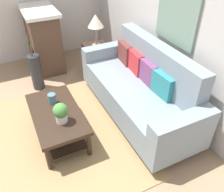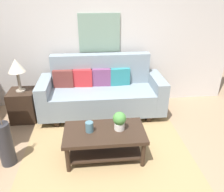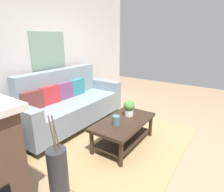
{
  "view_description": "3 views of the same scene",
  "coord_description": "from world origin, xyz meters",
  "px_view_note": "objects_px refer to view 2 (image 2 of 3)",
  "views": [
    {
      "loc": [
        2.35,
        0.1,
        2.39
      ],
      "look_at": [
        0.22,
        1.12,
        0.64
      ],
      "focal_mm": 37.7,
      "sensor_mm": 36.0,
      "label": 1
    },
    {
      "loc": [
        -0.18,
        -2.06,
        2.18
      ],
      "look_at": [
        0.12,
        0.96,
        0.7
      ],
      "focal_mm": 36.0,
      "sensor_mm": 36.0,
      "label": 2
    },
    {
      "loc": [
        -2.35,
        -0.89,
        1.68
      ],
      "look_at": [
        0.21,
        0.83,
        0.69
      ],
      "focal_mm": 30.1,
      "sensor_mm": 36.0,
      "label": 3
    }
  ],
  "objects_px": {
    "throw_pillow_plum": "(101,77)",
    "side_table": "(24,105)",
    "throw_pillow_maroon": "(63,79)",
    "throw_pillow_teal": "(120,77)",
    "table_lamp": "(16,67)",
    "tabletop_vase": "(89,127)",
    "potted_plant_tabletop": "(119,120)",
    "framed_painting": "(99,33)",
    "throw_pillow_crimson": "(83,78)",
    "coffee_table": "(105,138)",
    "couch": "(102,92)",
    "floor_vase": "(5,144)"
  },
  "relations": [
    {
      "from": "tabletop_vase",
      "to": "potted_plant_tabletop",
      "type": "height_order",
      "value": "potted_plant_tabletop"
    },
    {
      "from": "table_lamp",
      "to": "framed_painting",
      "type": "relative_size",
      "value": 0.75
    },
    {
      "from": "tabletop_vase",
      "to": "framed_painting",
      "type": "relative_size",
      "value": 0.19
    },
    {
      "from": "throw_pillow_maroon",
      "to": "side_table",
      "type": "bearing_deg",
      "value": -163.77
    },
    {
      "from": "couch",
      "to": "throw_pillow_plum",
      "type": "relative_size",
      "value": 6.15
    },
    {
      "from": "throw_pillow_crimson",
      "to": "throw_pillow_teal",
      "type": "relative_size",
      "value": 1.0
    },
    {
      "from": "throw_pillow_maroon",
      "to": "throw_pillow_teal",
      "type": "distance_m",
      "value": 1.03
    },
    {
      "from": "throw_pillow_teal",
      "to": "side_table",
      "type": "height_order",
      "value": "throw_pillow_teal"
    },
    {
      "from": "throw_pillow_maroon",
      "to": "throw_pillow_plum",
      "type": "relative_size",
      "value": 1.0
    },
    {
      "from": "throw_pillow_crimson",
      "to": "potted_plant_tabletop",
      "type": "bearing_deg",
      "value": -69.04
    },
    {
      "from": "potted_plant_tabletop",
      "to": "couch",
      "type": "bearing_deg",
      "value": 97.84
    },
    {
      "from": "throw_pillow_plum",
      "to": "table_lamp",
      "type": "xyz_separation_m",
      "value": [
        -1.41,
        -0.21,
        0.31
      ]
    },
    {
      "from": "throw_pillow_crimson",
      "to": "framed_painting",
      "type": "height_order",
      "value": "framed_painting"
    },
    {
      "from": "potted_plant_tabletop",
      "to": "side_table",
      "type": "height_order",
      "value": "potted_plant_tabletop"
    },
    {
      "from": "couch",
      "to": "throw_pillow_crimson",
      "type": "height_order",
      "value": "couch"
    },
    {
      "from": "side_table",
      "to": "table_lamp",
      "type": "relative_size",
      "value": 0.98
    },
    {
      "from": "throw_pillow_plum",
      "to": "coffee_table",
      "type": "height_order",
      "value": "throw_pillow_plum"
    },
    {
      "from": "couch",
      "to": "tabletop_vase",
      "type": "relative_size",
      "value": 15.61
    },
    {
      "from": "throw_pillow_teal",
      "to": "framed_painting",
      "type": "xyz_separation_m",
      "value": [
        -0.34,
        0.34,
        0.74
      ]
    },
    {
      "from": "couch",
      "to": "throw_pillow_maroon",
      "type": "bearing_deg",
      "value": 169.65
    },
    {
      "from": "throw_pillow_crimson",
      "to": "framed_painting",
      "type": "xyz_separation_m",
      "value": [
        0.34,
        0.34,
        0.74
      ]
    },
    {
      "from": "side_table",
      "to": "framed_painting",
      "type": "distance_m",
      "value": 1.89
    },
    {
      "from": "coffee_table",
      "to": "throw_pillow_teal",
      "type": "bearing_deg",
      "value": 74.24
    },
    {
      "from": "throw_pillow_plum",
      "to": "side_table",
      "type": "height_order",
      "value": "throw_pillow_plum"
    },
    {
      "from": "throw_pillow_crimson",
      "to": "table_lamp",
      "type": "height_order",
      "value": "table_lamp"
    },
    {
      "from": "throw_pillow_crimson",
      "to": "potted_plant_tabletop",
      "type": "relative_size",
      "value": 1.37
    },
    {
      "from": "throw_pillow_teal",
      "to": "framed_painting",
      "type": "height_order",
      "value": "framed_painting"
    },
    {
      "from": "throw_pillow_maroon",
      "to": "throw_pillow_teal",
      "type": "bearing_deg",
      "value": 0.0
    },
    {
      "from": "floor_vase",
      "to": "framed_painting",
      "type": "bearing_deg",
      "value": 51.57
    },
    {
      "from": "couch",
      "to": "framed_painting",
      "type": "relative_size",
      "value": 2.91
    },
    {
      "from": "throw_pillow_teal",
      "to": "table_lamp",
      "type": "xyz_separation_m",
      "value": [
        -1.75,
        -0.21,
        0.31
      ]
    },
    {
      "from": "coffee_table",
      "to": "side_table",
      "type": "distance_m",
      "value": 1.79
    },
    {
      "from": "throw_pillow_plum",
      "to": "tabletop_vase",
      "type": "xyz_separation_m",
      "value": [
        -0.24,
        -1.35,
        -0.18
      ]
    },
    {
      "from": "coffee_table",
      "to": "table_lamp",
      "type": "xyz_separation_m",
      "value": [
        -1.37,
        1.15,
        0.68
      ]
    },
    {
      "from": "throw_pillow_plum",
      "to": "throw_pillow_teal",
      "type": "height_order",
      "value": "same"
    },
    {
      "from": "couch",
      "to": "throw_pillow_maroon",
      "type": "relative_size",
      "value": 6.15
    },
    {
      "from": "table_lamp",
      "to": "floor_vase",
      "type": "bearing_deg",
      "value": -87.41
    },
    {
      "from": "coffee_table",
      "to": "table_lamp",
      "type": "bearing_deg",
      "value": 139.95
    },
    {
      "from": "coffee_table",
      "to": "potted_plant_tabletop",
      "type": "xyz_separation_m",
      "value": [
        0.21,
        0.03,
        0.26
      ]
    },
    {
      "from": "tabletop_vase",
      "to": "coffee_table",
      "type": "bearing_deg",
      "value": -3.84
    },
    {
      "from": "throw_pillow_maroon",
      "to": "coffee_table",
      "type": "distance_m",
      "value": 1.55
    },
    {
      "from": "throw_pillow_plum",
      "to": "throw_pillow_teal",
      "type": "bearing_deg",
      "value": 0.0
    },
    {
      "from": "couch",
      "to": "coffee_table",
      "type": "relative_size",
      "value": 2.01
    },
    {
      "from": "couch",
      "to": "framed_painting",
      "type": "xyz_separation_m",
      "value": [
        -0.0,
        0.47,
        0.98
      ]
    },
    {
      "from": "floor_vase",
      "to": "framed_painting",
      "type": "relative_size",
      "value": 0.83
    },
    {
      "from": "throw_pillow_maroon",
      "to": "couch",
      "type": "bearing_deg",
      "value": -10.35
    },
    {
      "from": "potted_plant_tabletop",
      "to": "framed_painting",
      "type": "xyz_separation_m",
      "value": [
        -0.17,
        1.67,
        0.84
      ]
    },
    {
      "from": "throw_pillow_crimson",
      "to": "throw_pillow_plum",
      "type": "bearing_deg",
      "value": 0.0
    },
    {
      "from": "potted_plant_tabletop",
      "to": "floor_vase",
      "type": "relative_size",
      "value": 0.42
    },
    {
      "from": "throw_pillow_maroon",
      "to": "throw_pillow_plum",
      "type": "bearing_deg",
      "value": 0.0
    }
  ]
}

